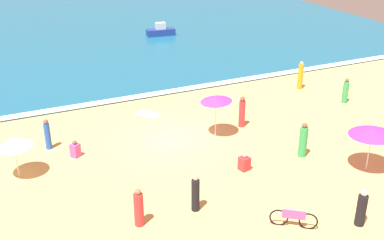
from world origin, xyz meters
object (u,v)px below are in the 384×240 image
Objects in this scene: parked_bicycle at (294,218)px; beachgoer_3 at (75,150)px; beachgoer_4 at (244,163)px; small_boat_0 at (161,31)px; beachgoer_9 at (242,112)px; beach_umbrella_0 at (372,131)px; beachgoer_1 at (303,141)px; beach_umbrella_1 at (13,142)px; beachgoer_11 at (139,208)px; beachgoer_12 at (361,209)px; beachgoer_10 at (47,135)px; beach_umbrella_2 at (216,99)px; beachgoer_7 at (195,194)px; beachgoer_6 at (345,91)px; beachgoer_0 at (300,76)px.

beachgoer_3 reaches higher than parked_bicycle.
beachgoer_4 is at bearing -33.62° from beachgoer_3.
small_boat_0 is (5.38, 24.37, 0.16)m from beachgoer_4.
beachgoer_4 is 4.77m from beachgoer_9.
beachgoer_1 is (-1.88, 2.35, -1.15)m from beach_umbrella_0.
beach_umbrella_1 is 12.29m from parked_bicycle.
beach_umbrella_1 reaches higher than beachgoer_11.
beach_umbrella_0 reaches higher than beachgoer_1.
beach_umbrella_1 is 14.68m from beachgoer_12.
beachgoer_10 is (-10.11, 1.76, -0.08)m from beachgoer_9.
parked_bicycle is at bearing -55.04° from beachgoer_3.
beach_umbrella_0 is at bearing -52.29° from beach_umbrella_2.
beachgoer_7 is at bearing -132.88° from beachgoer_9.
parked_bicycle is 11.00m from beachgoer_3.
beachgoer_7 reaches higher than beachgoer_12.
beachgoer_12 is at bearing -92.26° from beachgoer_9.
beachgoer_9 is (5.67, 6.11, 0.09)m from beachgoer_7.
beachgoer_1 reaches higher than beachgoer_12.
small_boat_0 is (-4.42, 19.86, -0.23)m from beachgoer_6.
beach_umbrella_0 is 15.43m from beachgoer_10.
beach_umbrella_2 is at bearing -175.01° from beachgoer_6.
beachgoer_0 is 17.04m from small_boat_0.
beach_umbrella_1 is at bearing 123.78° from beachgoer_11.
beach_umbrella_0 is at bearing -2.39° from beachgoer_11.
beachgoer_11 is at bearing -137.61° from beach_umbrella_2.
beach_umbrella_0 reaches higher than beachgoer_4.
beachgoer_11 is (-5.26, 2.56, 0.36)m from parked_bicycle.
beachgoer_10 is at bearing 164.88° from beach_umbrella_2.
beachgoer_10 is (-8.24, 2.23, -1.36)m from beach_umbrella_2.
beachgoer_0 is 11.65m from beachgoer_4.
beachgoer_10 reaches higher than small_boat_0.
parked_bicycle is 4.52m from beachgoer_4.
beach_umbrella_0 reaches higher than small_boat_0.
beach_umbrella_0 is 10.76m from beachgoer_0.
beachgoer_7 reaches higher than beachgoer_11.
beachgoer_4 is 10.80m from beachgoer_6.
beach_umbrella_0 is at bearing -25.08° from beachgoer_4.
beach_umbrella_2 is 1.47× the size of beachgoer_7.
beachgoer_10 is (-7.84, 5.92, 0.42)m from beachgoer_4.
small_boat_0 is at bearing 84.95° from beachgoer_1.
beach_umbrella_1 is at bearing 137.31° from beachgoer_7.
beachgoer_7 reaches higher than beachgoer_10.
beach_umbrella_0 reaches higher than parked_bicycle.
parked_bicycle is 0.55× the size of small_boat_0.
beachgoer_1 reaches higher than beachgoer_9.
beachgoer_6 is (19.34, 0.80, -1.00)m from beach_umbrella_1.
beachgoer_3 is 1.79m from beachgoer_10.
beachgoer_4 is (-3.22, 0.04, -0.48)m from beachgoer_1.
beachgoer_9 reaches higher than beachgoer_6.
beachgoer_10 is 22.70m from small_boat_0.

